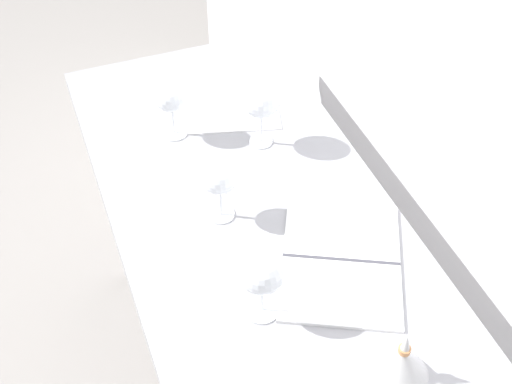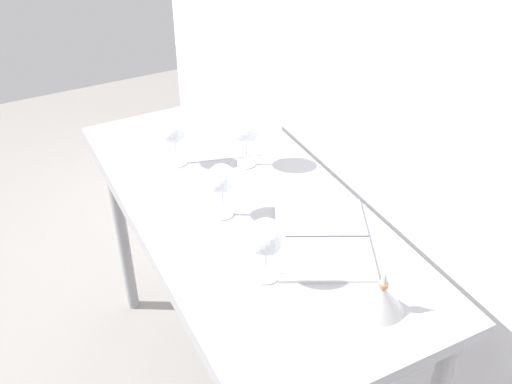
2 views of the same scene
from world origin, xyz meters
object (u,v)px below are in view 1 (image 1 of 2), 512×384
(wine_glass_near_right, at_px, (262,272))
(wine_glass_near_center, at_px, (219,177))
(wine_glass_far_left, at_px, (261,100))
(open_notebook, at_px, (341,261))
(decanter_funnel, at_px, (401,362))
(tasting_sheet_upper, at_px, (229,110))
(wine_glass_near_left, at_px, (171,97))

(wine_glass_near_right, distance_m, wine_glass_near_center, 0.29)
(wine_glass_near_right, bearing_deg, wine_glass_far_left, 159.12)
(wine_glass_near_right, relative_size, open_notebook, 0.41)
(wine_glass_far_left, height_order, decanter_funnel, wine_glass_far_left)
(wine_glass_near_right, distance_m, open_notebook, 0.25)
(wine_glass_near_right, relative_size, decanter_funnel, 1.45)
(wine_glass_far_left, relative_size, tasting_sheet_upper, 0.70)
(wine_glass_near_right, relative_size, wine_glass_near_center, 1.05)
(wine_glass_near_right, distance_m, wine_glass_near_left, 0.62)
(wine_glass_near_center, distance_m, tasting_sheet_upper, 0.42)
(wine_glass_far_left, bearing_deg, wine_glass_near_left, -119.76)
(wine_glass_near_right, xyz_separation_m, wine_glass_far_left, (-0.50, 0.19, 0.01))
(wine_glass_near_left, bearing_deg, wine_glass_far_left, 60.24)
(wine_glass_near_right, xyz_separation_m, wine_glass_near_left, (-0.62, -0.01, -0.00))
(tasting_sheet_upper, relative_size, decanter_funnel, 2.20)
(wine_glass_near_left, bearing_deg, tasting_sheet_upper, 103.91)
(open_notebook, bearing_deg, wine_glass_far_left, -150.90)
(wine_glass_near_left, distance_m, open_notebook, 0.61)
(wine_glass_near_left, height_order, open_notebook, wine_glass_near_left)
(decanter_funnel, bearing_deg, open_notebook, 176.54)
(tasting_sheet_upper, xyz_separation_m, decanter_funnel, (0.89, 0.03, 0.04))
(wine_glass_far_left, distance_m, tasting_sheet_upper, 0.21)
(tasting_sheet_upper, bearing_deg, wine_glass_near_right, 2.12)
(wine_glass_near_left, bearing_deg, wine_glass_near_right, 1.04)
(wine_glass_near_center, bearing_deg, tasting_sheet_upper, 158.07)
(tasting_sheet_upper, distance_m, decanter_funnel, 0.89)
(wine_glass_far_left, relative_size, decanter_funnel, 1.55)
(tasting_sheet_upper, bearing_deg, wine_glass_far_left, 27.38)
(wine_glass_far_left, height_order, tasting_sheet_upper, wine_glass_far_left)
(open_notebook, relative_size, decanter_funnel, 3.50)
(wine_glass_near_right, relative_size, tasting_sheet_upper, 0.66)
(wine_glass_near_left, relative_size, tasting_sheet_upper, 0.63)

